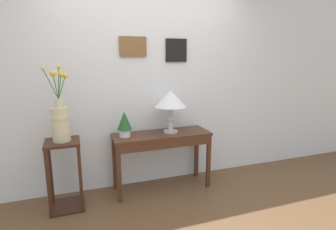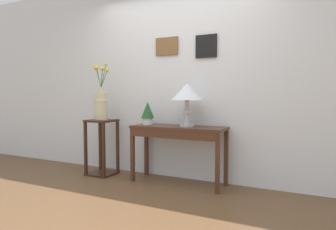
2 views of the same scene
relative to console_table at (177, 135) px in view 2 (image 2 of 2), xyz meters
name	(u,v)px [view 2 (image 2 of 2)]	position (x,y,z in m)	size (l,w,h in m)	color
ground_plane	(121,212)	(-0.10, -1.07, -0.64)	(12.00, 12.00, 0.01)	brown
back_wall_with_art	(181,75)	(-0.10, 0.32, 0.77)	(9.00, 0.13, 2.80)	silver
console_table	(177,135)	(0.00, 0.00, 0.00)	(1.21, 0.42, 0.74)	#472819
table_lamp	(187,94)	(0.12, 0.02, 0.51)	(0.40, 0.40, 0.53)	#B7B7BC
potted_plant_on_console	(148,112)	(-0.46, 0.04, 0.27)	(0.17, 0.17, 0.30)	silver
pedestal_stand_left	(102,147)	(-1.15, -0.06, -0.24)	(0.36, 0.36, 0.78)	#381E14
flower_vase_tall	(101,103)	(-1.15, -0.06, 0.39)	(0.25, 0.20, 0.80)	beige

